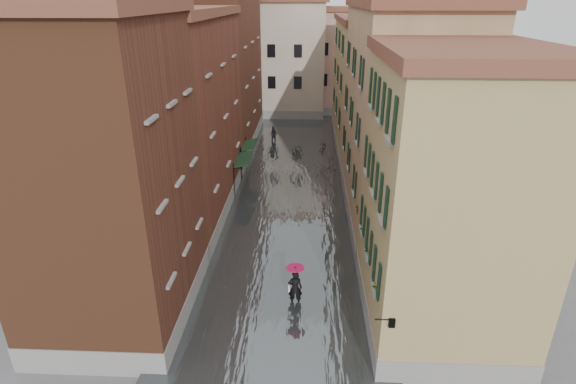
# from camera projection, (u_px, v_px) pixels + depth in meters

# --- Properties ---
(ground) EXTENTS (120.00, 120.00, 0.00)m
(ground) POSITION_uv_depth(u_px,v_px,m) (280.00, 288.00, 22.68)
(ground) COLOR #5A5A5C
(ground) RESTS_ON ground
(floodwater) EXTENTS (10.00, 60.00, 0.20)m
(floodwater) POSITION_uv_depth(u_px,v_px,m) (290.00, 187.00, 34.55)
(floodwater) COLOR #474D4E
(floodwater) RESTS_ON ground
(building_left_near) EXTENTS (6.00, 8.00, 13.00)m
(building_left_near) POSITION_uv_depth(u_px,v_px,m) (107.00, 182.00, 18.55)
(building_left_near) COLOR brown
(building_left_near) RESTS_ON ground
(building_left_mid) EXTENTS (6.00, 14.00, 12.50)m
(building_left_mid) POSITION_uv_depth(u_px,v_px,m) (179.00, 121.00, 28.73)
(building_left_mid) COLOR brown
(building_left_mid) RESTS_ON ground
(building_left_far) EXTENTS (6.00, 16.00, 14.00)m
(building_left_far) POSITION_uv_depth(u_px,v_px,m) (221.00, 73.00, 42.17)
(building_left_far) COLOR brown
(building_left_far) RESTS_ON ground
(building_right_near) EXTENTS (6.00, 8.00, 11.50)m
(building_right_near) POSITION_uv_depth(u_px,v_px,m) (447.00, 205.00, 18.26)
(building_right_near) COLOR #9E8751
(building_right_near) RESTS_ON ground
(building_right_mid) EXTENTS (6.00, 14.00, 13.00)m
(building_right_mid) POSITION_uv_depth(u_px,v_px,m) (400.00, 119.00, 28.04)
(building_right_mid) COLOR tan
(building_right_mid) RESTS_ON ground
(building_right_far) EXTENTS (6.00, 16.00, 11.50)m
(building_right_far) POSITION_uv_depth(u_px,v_px,m) (370.00, 87.00, 42.08)
(building_right_far) COLOR #9E8751
(building_right_far) RESTS_ON ground
(building_end_cream) EXTENTS (12.00, 9.00, 13.00)m
(building_end_cream) POSITION_uv_depth(u_px,v_px,m) (274.00, 59.00, 55.03)
(building_end_cream) COLOR beige
(building_end_cream) RESTS_ON ground
(building_end_pink) EXTENTS (10.00, 9.00, 12.00)m
(building_end_pink) POSITION_uv_depth(u_px,v_px,m) (347.00, 62.00, 56.68)
(building_end_pink) COLOR tan
(building_end_pink) RESTS_ON ground
(awning_near) EXTENTS (1.09, 3.38, 2.80)m
(awning_near) POSITION_uv_depth(u_px,v_px,m) (243.00, 160.00, 33.19)
(awning_near) COLOR black
(awning_near) RESTS_ON ground
(awning_far) EXTENTS (1.09, 2.82, 2.80)m
(awning_far) POSITION_uv_depth(u_px,v_px,m) (249.00, 146.00, 36.38)
(awning_far) COLOR black
(awning_far) RESTS_ON ground
(wall_lantern) EXTENTS (0.71, 0.22, 0.35)m
(wall_lantern) POSITION_uv_depth(u_px,v_px,m) (391.00, 322.00, 15.80)
(wall_lantern) COLOR black
(wall_lantern) RESTS_ON ground
(window_planters) EXTENTS (0.59, 10.72, 0.84)m
(window_planters) POSITION_uv_depth(u_px,v_px,m) (365.00, 224.00, 21.57)
(window_planters) COLOR brown
(window_planters) RESTS_ON ground
(pedestrian_main) EXTENTS (0.88, 0.88, 2.06)m
(pedestrian_main) POSITION_uv_depth(u_px,v_px,m) (295.00, 283.00, 21.02)
(pedestrian_main) COLOR black
(pedestrian_main) RESTS_ON ground
(pedestrian_far) EXTENTS (0.95, 0.82, 1.69)m
(pedestrian_far) POSITION_uv_depth(u_px,v_px,m) (274.00, 135.00, 45.05)
(pedestrian_far) COLOR black
(pedestrian_far) RESTS_ON ground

